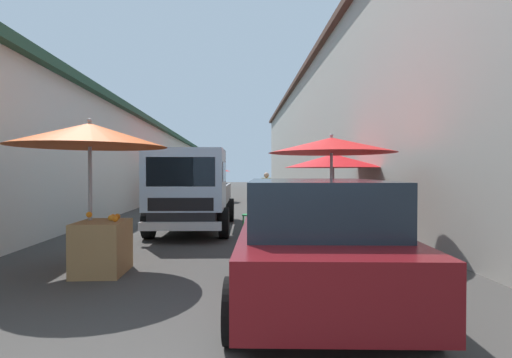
% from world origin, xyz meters
% --- Properties ---
extents(ground, '(90.00, 90.00, 0.00)m').
position_xyz_m(ground, '(13.50, 0.00, 0.00)').
color(ground, '#3D3A38').
extents(building_left_whitewash, '(49.80, 7.50, 4.14)m').
position_xyz_m(building_left_whitewash, '(15.75, 7.48, 2.08)').
color(building_left_whitewash, beige).
rests_on(building_left_whitewash, ground).
extents(building_right_concrete, '(49.80, 7.50, 7.21)m').
position_xyz_m(building_right_concrete, '(15.75, -7.48, 3.61)').
color(building_right_concrete, '#A39E93').
rests_on(building_right_concrete, ground).
extents(fruit_stall_mid_lane, '(2.68, 2.68, 2.08)m').
position_xyz_m(fruit_stall_mid_lane, '(18.92, 1.43, 1.60)').
color(fruit_stall_mid_lane, '#9E9EA3').
rests_on(fruit_stall_mid_lane, ground).
extents(fruit_stall_far_left, '(2.36, 2.36, 2.39)m').
position_xyz_m(fruit_stall_far_left, '(4.62, 1.91, 1.80)').
color(fruit_stall_far_left, '#9E9EA3').
rests_on(fruit_stall_far_left, ground).
extents(fruit_stall_near_left, '(2.52, 2.52, 2.31)m').
position_xyz_m(fruit_stall_near_left, '(6.16, -2.23, 1.78)').
color(fruit_stall_near_left, '#9E9EA3').
rests_on(fruit_stall_near_left, ground).
extents(fruit_stall_far_right, '(2.35, 2.35, 2.29)m').
position_xyz_m(fruit_stall_far_right, '(15.27, 2.00, 1.70)').
color(fruit_stall_far_right, '#9E9EA3').
rests_on(fruit_stall_far_right, ground).
extents(fruit_stall_near_right, '(2.72, 2.72, 2.13)m').
position_xyz_m(fruit_stall_near_right, '(9.09, -3.02, 1.69)').
color(fruit_stall_near_right, '#9E9EA3').
rests_on(fruit_stall_near_right, ground).
extents(hatchback_car, '(4.01, 2.13, 1.45)m').
position_xyz_m(hatchback_car, '(3.24, -1.27, 0.74)').
color(hatchback_car, '#600F14').
rests_on(hatchback_car, ground).
extents(delivery_truck, '(4.96, 2.06, 2.08)m').
position_xyz_m(delivery_truck, '(8.21, 0.84, 1.04)').
color(delivery_truck, black).
rests_on(delivery_truck, ground).
extents(vendor_by_crates, '(0.57, 0.37, 1.54)m').
position_xyz_m(vendor_by_crates, '(13.57, -1.46, 0.87)').
color(vendor_by_crates, '#665B4C').
rests_on(vendor_by_crates, ground).
extents(parked_scooter, '(1.69, 0.47, 1.14)m').
position_xyz_m(parked_scooter, '(10.65, -3.25, 0.45)').
color(parked_scooter, black).
rests_on(parked_scooter, ground).
extents(plastic_stool, '(0.30, 0.30, 0.43)m').
position_xyz_m(plastic_stool, '(8.63, -0.59, 0.33)').
color(plastic_stool, '#1E8C3F').
rests_on(plastic_stool, ground).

